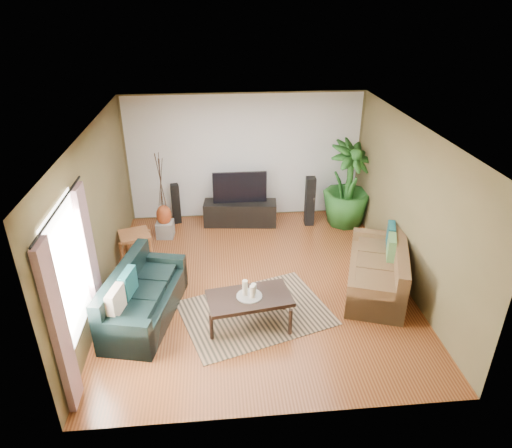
{
  "coord_description": "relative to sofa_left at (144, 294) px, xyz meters",
  "views": [
    {
      "loc": [
        -0.63,
        -6.5,
        4.48
      ],
      "look_at": [
        0.0,
        0.2,
        1.05
      ],
      "focal_mm": 32.0,
      "sensor_mm": 36.0,
      "label": 1
    }
  ],
  "objects": [
    {
      "name": "vase",
      "position": [
        0.08,
        2.61,
        0.06
      ],
      "size": [
        0.3,
        0.3,
        0.43
      ],
      "primitive_type": "ellipsoid",
      "color": "maroon",
      "rests_on": "pedestal"
    },
    {
      "name": "curtain_rod",
      "position": [
        -0.65,
        -0.86,
        1.87
      ],
      "size": [
        0.03,
        1.9,
        0.03
      ],
      "primitive_type": "cylinder",
      "rotation": [
        1.57,
        0.0,
        0.0
      ],
      "color": "black",
      "rests_on": "ground"
    },
    {
      "name": "curtain_near",
      "position": [
        -0.65,
        -1.61,
        0.72
      ],
      "size": [
        0.08,
        0.35,
        2.2
      ],
      "primitive_type": "cube",
      "color": "gray",
      "rests_on": "ground"
    },
    {
      "name": "area_rug",
      "position": [
        1.68,
        -0.06,
        -0.42
      ],
      "size": [
        2.57,
        2.16,
        0.01
      ],
      "primitive_type": "cube",
      "rotation": [
        0.0,
        0.0,
        0.32
      ],
      "color": "tan",
      "rests_on": "floor"
    },
    {
      "name": "tv_stand",
      "position": [
        1.64,
        3.04,
        -0.17
      ],
      "size": [
        1.57,
        0.61,
        0.51
      ],
      "primitive_type": "cube",
      "rotation": [
        0.0,
        0.0,
        -0.1
      ],
      "color": "black",
      "rests_on": "floor"
    },
    {
      "name": "candle_tall",
      "position": [
        1.51,
        -0.27,
        0.21
      ],
      "size": [
        0.08,
        0.08,
        0.24
      ],
      "primitive_type": "cylinder",
      "color": "#ECE1C7",
      "rests_on": "candle_tray"
    },
    {
      "name": "wall_left",
      "position": [
        -0.72,
        0.74,
        0.92
      ],
      "size": [
        0.0,
        5.5,
        5.5
      ],
      "primitive_type": "plane",
      "rotation": [
        1.57,
        0.0,
        1.57
      ],
      "color": "brown",
      "rests_on": "ground"
    },
    {
      "name": "candle_tray",
      "position": [
        1.57,
        -0.3,
        0.08
      ],
      "size": [
        0.38,
        0.38,
        0.02
      ],
      "primitive_type": "cylinder",
      "color": "gray",
      "rests_on": "coffee_table"
    },
    {
      "name": "television",
      "position": [
        1.64,
        3.06,
        0.42
      ],
      "size": [
        1.13,
        0.06,
        0.67
      ],
      "primitive_type": "cube",
      "color": "black",
      "rests_on": "tv_stand"
    },
    {
      "name": "curtain_far",
      "position": [
        -0.65,
        -0.11,
        0.72
      ],
      "size": [
        0.08,
        0.35,
        2.2
      ],
      "primitive_type": "cube",
      "color": "gray",
      "rests_on": "ground"
    },
    {
      "name": "pedestal",
      "position": [
        0.08,
        2.61,
        -0.26
      ],
      "size": [
        0.36,
        0.36,
        0.33
      ],
      "primitive_type": "cube",
      "rotation": [
        0.0,
        0.0,
        -0.09
      ],
      "color": "gray",
      "rests_on": "floor"
    },
    {
      "name": "speaker_right",
      "position": [
        3.11,
        2.9,
        0.11
      ],
      "size": [
        0.2,
        0.22,
        1.07
      ],
      "primitive_type": "cube",
      "rotation": [
        0.0,
        0.0,
        -0.04
      ],
      "color": "black",
      "rests_on": "floor"
    },
    {
      "name": "speaker_left",
      "position": [
        0.27,
        3.24,
        0.02
      ],
      "size": [
        0.2,
        0.21,
        0.88
      ],
      "primitive_type": "cube",
      "rotation": [
        0.0,
        0.0,
        0.24
      ],
      "color": "black",
      "rests_on": "floor"
    },
    {
      "name": "candle_short",
      "position": [
        1.64,
        -0.24,
        0.17
      ],
      "size": [
        0.08,
        0.08,
        0.16
      ],
      "primitive_type": "cylinder",
      "color": "#EAE3C5",
      "rests_on": "candle_tray"
    },
    {
      "name": "wall_front",
      "position": [
        1.78,
        -2.01,
        0.93
      ],
      "size": [
        5.0,
        0.0,
        5.0
      ],
      "primitive_type": "plane",
      "rotation": [
        -1.57,
        0.0,
        0.0
      ],
      "color": "brown",
      "rests_on": "ground"
    },
    {
      "name": "floor",
      "position": [
        1.78,
        0.74,
        -0.42
      ],
      "size": [
        5.5,
        5.5,
        0.0
      ],
      "primitive_type": "plane",
      "color": "brown",
      "rests_on": "ground"
    },
    {
      "name": "ceiling",
      "position": [
        1.78,
        0.74,
        2.28
      ],
      "size": [
        5.5,
        5.5,
        0.0
      ],
      "primitive_type": "plane",
      "rotation": [
        3.14,
        0.0,
        0.0
      ],
      "color": "white",
      "rests_on": "ground"
    },
    {
      "name": "backwall_panel",
      "position": [
        1.78,
        3.48,
        0.93
      ],
      "size": [
        4.9,
        0.0,
        4.9
      ],
      "primitive_type": "plane",
      "rotation": [
        1.57,
        0.0,
        0.0
      ],
      "color": "white",
      "rests_on": "ground"
    },
    {
      "name": "plant_pot",
      "position": [
        3.89,
        2.86,
        -0.3
      ],
      "size": [
        0.33,
        0.33,
        0.26
      ],
      "primitive_type": "cylinder",
      "color": "black",
      "rests_on": "floor"
    },
    {
      "name": "wall_back",
      "position": [
        1.78,
        3.49,
        0.93
      ],
      "size": [
        5.0,
        0.0,
        5.0
      ],
      "primitive_type": "plane",
      "rotation": [
        1.57,
        0.0,
        0.0
      ],
      "color": "brown",
      "rests_on": "ground"
    },
    {
      "name": "potted_plant",
      "position": [
        3.89,
        2.86,
        0.48
      ],
      "size": [
        1.41,
        1.41,
        1.8
      ],
      "primitive_type": "imported",
      "rotation": [
        0.0,
        0.0,
        0.61
      ],
      "color": "#1F541C",
      "rests_on": "floor"
    },
    {
      "name": "coffee_table",
      "position": [
        1.57,
        -0.3,
        -0.18
      ],
      "size": [
        1.31,
        0.85,
        0.5
      ],
      "primitive_type": "cube",
      "rotation": [
        0.0,
        0.0,
        0.16
      ],
      "color": "black",
      "rests_on": "floor"
    },
    {
      "name": "window_pane",
      "position": [
        -0.7,
        -0.86,
        0.97
      ],
      "size": [
        0.0,
        1.8,
        1.8
      ],
      "primitive_type": "plane",
      "rotation": [
        1.57,
        0.0,
        1.57
      ],
      "color": "white",
      "rests_on": "ground"
    },
    {
      "name": "sofa_left",
      "position": [
        0.0,
        0.0,
        0.0
      ],
      "size": [
        1.2,
        2.0,
        0.85
      ],
      "primitive_type": "cube",
      "rotation": [
        0.0,
        0.0,
        1.35
      ],
      "color": "black",
      "rests_on": "floor"
    },
    {
      "name": "side_table",
      "position": [
        -0.37,
        1.73,
        -0.15
      ],
      "size": [
        0.66,
        0.66,
        0.56
      ],
      "primitive_type": "cube",
      "rotation": [
        0.0,
        0.0,
        0.3
      ],
      "color": "#975D31",
      "rests_on": "floor"
    },
    {
      "name": "sofa_right",
      "position": [
        3.75,
        0.45,
        0.0
      ],
      "size": [
        1.47,
        2.13,
        0.85
      ],
      "primitive_type": "cube",
      "rotation": [
        0.0,
        0.0,
        -1.9
      ],
      "color": "brown",
      "rests_on": "floor"
    },
    {
      "name": "candle_mid",
      "position": [
        1.61,
        -0.34,
        0.19
      ],
      "size": [
        0.08,
        0.08,
        0.19
      ],
      "primitive_type": "cylinder",
      "color": "white",
      "rests_on": "candle_tray"
    },
    {
      "name": "wall_right",
      "position": [
        4.28,
        0.74,
        0.92
      ],
      "size": [
        0.0,
        5.5,
        5.5
      ],
      "primitive_type": "plane",
      "rotation": [
        1.57,
        0.0,
        -1.57
      ],
      "color": "brown",
      "rests_on": "ground"
    }
  ]
}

